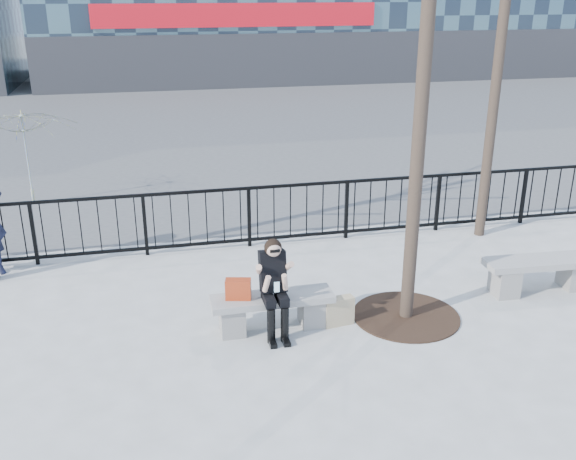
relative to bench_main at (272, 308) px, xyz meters
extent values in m
plane|color=gray|center=(0.00, 0.00, -0.30)|extent=(120.00, 120.00, 0.00)
cube|color=#474747|center=(0.00, 15.00, -0.30)|extent=(60.00, 23.00, 0.01)
cube|color=black|center=(0.00, 3.00, 0.78)|extent=(14.00, 0.05, 0.05)
cube|color=black|center=(0.00, 3.00, -0.18)|extent=(14.00, 0.05, 0.05)
cube|color=#2D2D30|center=(3.00, 21.96, 0.90)|extent=(18.00, 0.08, 2.40)
cube|color=#B80C17|center=(3.00, 21.90, 2.90)|extent=(12.60, 0.12, 1.00)
cube|color=#2D2D30|center=(20.00, 21.96, 0.90)|extent=(16.00, 0.08, 2.40)
cylinder|color=black|center=(1.90, -0.10, 3.45)|extent=(0.18, 0.18, 7.50)
cylinder|color=black|center=(4.50, 2.60, 3.20)|extent=(0.18, 0.18, 7.00)
cylinder|color=black|center=(1.90, -0.10, -0.29)|extent=(1.50, 1.50, 0.02)
cube|color=slate|center=(-0.55, 0.00, -0.10)|extent=(0.32, 0.38, 0.40)
cube|color=slate|center=(0.55, 0.00, -0.10)|extent=(0.32, 0.38, 0.40)
cube|color=gray|center=(0.00, 0.00, 0.14)|extent=(1.65, 0.46, 0.09)
cube|color=slate|center=(3.61, 0.23, -0.09)|extent=(0.34, 0.41, 0.43)
cube|color=slate|center=(4.78, 0.23, -0.09)|extent=(0.34, 0.41, 0.43)
cube|color=gray|center=(4.20, 0.23, 0.17)|extent=(1.76, 0.49, 0.10)
cube|color=#A63214|center=(-0.45, 0.02, 0.33)|extent=(0.36, 0.23, 0.28)
cube|color=beige|center=(0.90, -0.10, -0.10)|extent=(0.44, 0.22, 0.40)
imported|color=yellow|center=(-3.89, 6.32, 0.71)|extent=(2.48, 2.52, 2.02)
camera|label=1|loc=(-1.52, -7.54, 4.04)|focal=40.00mm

